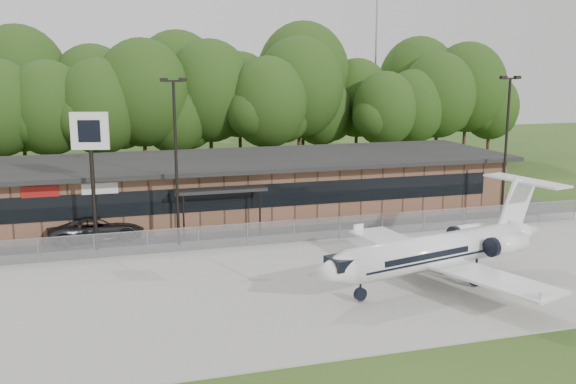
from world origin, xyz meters
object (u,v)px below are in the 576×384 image
object	(u,v)px
business_jet	(441,251)
pole_sign	(91,146)
suv	(96,228)
terminal	(233,185)

from	to	relation	value
business_jet	pole_sign	xyz separation A→B (m)	(-16.65, 11.31, 4.55)
business_jet	suv	bearing A→B (deg)	126.88
suv	pole_sign	size ratio (longest dim) A/B	0.71
business_jet	pole_sign	size ratio (longest dim) A/B	1.79
terminal	pole_sign	world-z (taller)	pole_sign
suv	pole_sign	distance (m)	6.05
terminal	suv	world-z (taller)	terminal
terminal	business_jet	world-z (taller)	business_jet
terminal	pole_sign	size ratio (longest dim) A/B	4.93
terminal	suv	distance (m)	11.00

